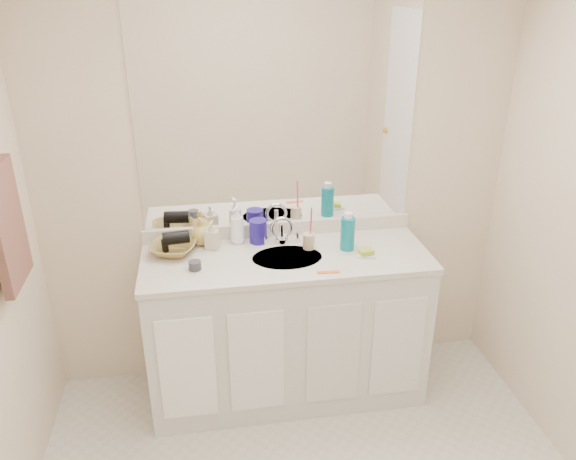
{
  "coord_description": "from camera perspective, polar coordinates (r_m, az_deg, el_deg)",
  "views": [
    {
      "loc": [
        -0.42,
        -1.58,
        2.23
      ],
      "look_at": [
        0.0,
        0.97,
        1.05
      ],
      "focal_mm": 35.0,
      "sensor_mm": 36.0,
      "label": 1
    }
  ],
  "objects": [
    {
      "name": "mouthwash_bottle",
      "position": [
        3.01,
        6.07,
        -0.36
      ],
      "size": [
        0.1,
        0.1,
        0.18
      ],
      "primitive_type": "cylinder",
      "rotation": [
        0.0,
        0.0,
        -0.3
      ],
      "color": "#0B7587",
      "rests_on": "countertop"
    },
    {
      "name": "soap_bottle_cream",
      "position": [
        3.04,
        -7.71,
        -0.49
      ],
      "size": [
        0.09,
        0.09,
        0.16
      ],
      "primitive_type": "imported",
      "rotation": [
        0.0,
        0.0,
        -0.29
      ],
      "color": "beige",
      "rests_on": "countertop"
    },
    {
      "name": "soap_dish",
      "position": [
        2.98,
        7.91,
        -2.54
      ],
      "size": [
        0.11,
        0.09,
        0.01
      ],
      "primitive_type": "cube",
      "rotation": [
        0.0,
        0.0,
        -0.22
      ],
      "color": "silver",
      "rests_on": "countertop"
    },
    {
      "name": "green_soap",
      "position": [
        2.98,
        7.93,
        -2.21
      ],
      "size": [
        0.08,
        0.06,
        0.02
      ],
      "primitive_type": "cube",
      "rotation": [
        0.0,
        0.0,
        0.23
      ],
      "color": "#9BBC2D",
      "rests_on": "soap_dish"
    },
    {
      "name": "soap_bottle_yellow",
      "position": [
        3.1,
        -8.83,
        -0.11
      ],
      "size": [
        0.12,
        0.12,
        0.15
      ],
      "primitive_type": "imported",
      "rotation": [
        0.0,
        0.0,
        -0.0
      ],
      "color": "gold",
      "rests_on": "countertop"
    },
    {
      "name": "orange_comb",
      "position": [
        2.8,
        4.12,
        -4.3
      ],
      "size": [
        0.11,
        0.03,
        0.0
      ],
      "primitive_type": "cube",
      "rotation": [
        0.0,
        0.0,
        -0.06
      ],
      "color": "orange",
      "rests_on": "countertop"
    },
    {
      "name": "tan_cup",
      "position": [
        3.02,
        2.12,
        -1.15
      ],
      "size": [
        0.07,
        0.07,
        0.09
      ],
      "primitive_type": "cylinder",
      "rotation": [
        0.0,
        0.0,
        0.2
      ],
      "color": "beige",
      "rests_on": "countertop"
    },
    {
      "name": "wicker_basket",
      "position": [
        3.03,
        -11.6,
        -1.84
      ],
      "size": [
        0.3,
        0.3,
        0.06
      ],
      "primitive_type": "imported",
      "rotation": [
        0.0,
        0.0,
        -0.29
      ],
      "color": "olive",
      "rests_on": "countertop"
    },
    {
      "name": "blue_mug",
      "position": [
        3.09,
        -3.05,
        -0.12
      ],
      "size": [
        0.12,
        0.12,
        0.13
      ],
      "primitive_type": "cylinder",
      "rotation": [
        0.0,
        0.0,
        0.37
      ],
      "color": "navy",
      "rests_on": "countertop"
    },
    {
      "name": "toothbrush",
      "position": [
        2.98,
        2.34,
        0.73
      ],
      "size": [
        0.01,
        0.04,
        0.19
      ],
      "primitive_type": "cylinder",
      "rotation": [
        0.14,
        0.0,
        -0.0
      ],
      "color": "#DB3967",
      "rests_on": "tan_cup"
    },
    {
      "name": "hair_dryer",
      "position": [
        3.01,
        -11.32,
        -0.78
      ],
      "size": [
        0.15,
        0.08,
        0.07
      ],
      "primitive_type": "cylinder",
      "rotation": [
        0.0,
        1.57,
        0.11
      ],
      "color": "black",
      "rests_on": "wicker_basket"
    },
    {
      "name": "faucet",
      "position": [
        3.08,
        -0.64,
        -0.36
      ],
      "size": [
        0.02,
        0.02,
        0.11
      ],
      "primitive_type": "cylinder",
      "color": "silver",
      "rests_on": "countertop"
    },
    {
      "name": "backsplash",
      "position": [
        3.18,
        -0.91,
        0.14
      ],
      "size": [
        1.52,
        0.03,
        0.08
      ],
      "primitive_type": "cube",
      "color": "silver",
      "rests_on": "countertop"
    },
    {
      "name": "countertop",
      "position": [
        2.97,
        -0.16,
        -2.86
      ],
      "size": [
        1.52,
        0.57,
        0.03
      ],
      "primitive_type": "cube",
      "color": "silver",
      "rests_on": "vanity_cabinet"
    },
    {
      "name": "sink_basin",
      "position": [
        2.95,
        -0.1,
        -2.98
      ],
      "size": [
        0.37,
        0.37,
        0.02
      ],
      "primitive_type": "cylinder",
      "color": "silver",
      "rests_on": "countertop"
    },
    {
      "name": "vanity_cabinet",
      "position": [
        3.2,
        -0.15,
        -9.89
      ],
      "size": [
        1.5,
        0.55,
        0.85
      ],
      "primitive_type": "cube",
      "color": "silver",
      "rests_on": "floor"
    },
    {
      "name": "wall_back",
      "position": [
        3.09,
        -0.99,
        5.0
      ],
      "size": [
        2.6,
        0.02,
        2.4
      ],
      "primitive_type": "cube",
      "color": "beige",
      "rests_on": "floor"
    },
    {
      "name": "dark_jar",
      "position": [
        2.86,
        -9.44,
        -3.57
      ],
      "size": [
        0.07,
        0.07,
        0.04
      ],
      "primitive_type": "cylinder",
      "rotation": [
        0.0,
        0.0,
        0.11
      ],
      "color": "#33343A",
      "rests_on": "countertop"
    },
    {
      "name": "hand_towel",
      "position": [
        2.68,
        -26.6,
        0.35
      ],
      "size": [
        0.04,
        0.32,
        0.55
      ],
      "primitive_type": "cube",
      "color": "#4E3029",
      "rests_on": "towel_ring"
    },
    {
      "name": "mirror",
      "position": [
        2.98,
        -1.02,
        11.5
      ],
      "size": [
        1.48,
        0.01,
        1.2
      ],
      "primitive_type": "cube",
      "color": "white",
      "rests_on": "wall_back"
    },
    {
      "name": "soap_bottle_white",
      "position": [
        3.08,
        -5.19,
        0.51
      ],
      "size": [
        0.1,
        0.1,
        0.21
      ],
      "primitive_type": "imported",
      "rotation": [
        0.0,
        0.0,
        -0.32
      ],
      "color": "white",
      "rests_on": "countertop"
    }
  ]
}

